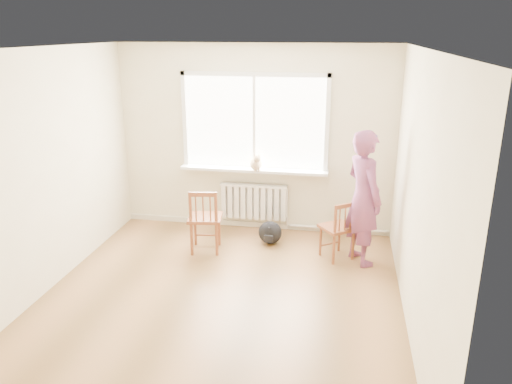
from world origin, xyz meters
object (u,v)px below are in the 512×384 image
at_px(chair_left, 205,221).
at_px(backpack, 270,233).
at_px(chair_right, 339,230).
at_px(cat, 256,163).
at_px(person, 363,198).

xyz_separation_m(chair_left, backpack, (0.82, 0.42, -0.28)).
distance_m(chair_left, backpack, 0.96).
xyz_separation_m(chair_right, cat, (-1.22, 0.71, 0.66)).
height_order(chair_left, cat, cat).
relative_size(chair_left, backpack, 2.70).
xyz_separation_m(person, backpack, (-1.23, 0.34, -0.70)).
distance_m(chair_right, backpack, 1.03).
relative_size(cat, backpack, 1.21).
distance_m(person, backpack, 1.45).
bearing_deg(chair_left, chair_right, 174.48).
bearing_deg(chair_right, backpack, -55.69).
xyz_separation_m(chair_left, cat, (0.55, 0.81, 0.61)).
xyz_separation_m(cat, backpack, (0.27, -0.39, -0.90)).
bearing_deg(cat, backpack, -71.28).
distance_m(chair_left, person, 2.09).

